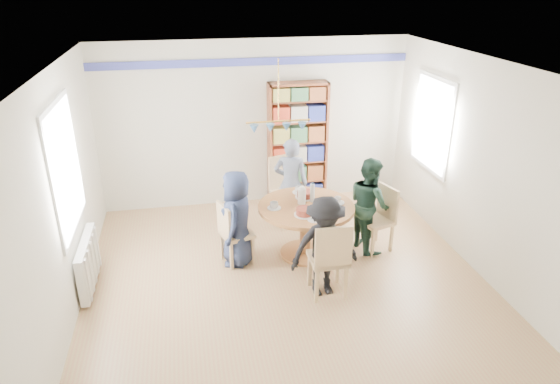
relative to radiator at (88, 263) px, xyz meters
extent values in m
plane|color=tan|center=(2.42, -0.30, -0.35)|extent=(5.00, 5.00, 0.00)
plane|color=white|center=(2.42, -0.30, 2.35)|extent=(5.00, 5.00, 0.00)
plane|color=silver|center=(2.42, 2.20, 1.00)|extent=(5.00, 0.00, 5.00)
plane|color=silver|center=(2.42, -2.80, 1.00)|extent=(5.00, 0.00, 5.00)
plane|color=silver|center=(-0.08, -0.30, 1.00)|extent=(0.00, 5.00, 5.00)
plane|color=silver|center=(4.92, -0.30, 1.00)|extent=(0.00, 5.00, 5.00)
cube|color=navy|center=(2.42, 2.18, 2.00)|extent=(5.00, 0.02, 0.12)
cube|color=white|center=(-0.07, 0.00, 1.25)|extent=(0.03, 1.32, 1.52)
cube|color=white|center=(-0.05, 0.00, 1.25)|extent=(0.01, 1.20, 1.40)
cube|color=white|center=(4.90, 1.00, 1.20)|extent=(0.03, 1.12, 1.42)
cube|color=white|center=(4.88, 1.00, 1.20)|extent=(0.01, 1.00, 1.30)
cylinder|color=gold|center=(2.42, 0.20, 1.98)|extent=(0.01, 0.01, 0.75)
cylinder|color=gold|center=(2.42, 0.20, 1.60)|extent=(0.80, 0.02, 0.02)
cone|color=#417AB6|center=(2.12, 0.20, 1.52)|extent=(0.11, 0.11, 0.10)
cone|color=#417AB6|center=(2.32, 0.20, 1.52)|extent=(0.11, 0.11, 0.10)
cone|color=#417AB6|center=(2.52, 0.20, 1.52)|extent=(0.11, 0.11, 0.10)
cone|color=#417AB6|center=(2.72, 0.20, 1.52)|extent=(0.11, 0.11, 0.10)
cube|color=silver|center=(0.00, 0.00, 0.00)|extent=(0.10, 1.00, 0.60)
cube|color=silver|center=(0.06, -0.40, 0.00)|extent=(0.02, 0.06, 0.56)
cube|color=silver|center=(0.06, -0.20, 0.00)|extent=(0.02, 0.06, 0.56)
cube|color=silver|center=(0.06, 0.00, 0.00)|extent=(0.02, 0.06, 0.56)
cube|color=silver|center=(0.06, 0.20, 0.00)|extent=(0.02, 0.06, 0.56)
cube|color=silver|center=(0.06, 0.40, 0.00)|extent=(0.02, 0.06, 0.56)
cylinder|color=brown|center=(2.81, 0.26, 0.37)|extent=(1.30, 1.30, 0.05)
cylinder|color=brown|center=(2.81, 0.26, 0.00)|extent=(0.16, 0.16, 0.70)
cylinder|color=brown|center=(2.81, 0.26, -0.33)|extent=(0.70, 0.70, 0.04)
cube|color=#D2AE81|center=(1.86, 0.26, 0.06)|extent=(0.49, 0.49, 0.05)
cube|color=#D2AE81|center=(1.69, 0.21, 0.29)|extent=(0.15, 0.38, 0.46)
cube|color=#D2AE81|center=(2.06, 0.16, -0.15)|extent=(0.05, 0.05, 0.40)
cube|color=#D2AE81|center=(1.96, 0.46, -0.15)|extent=(0.05, 0.05, 0.40)
cube|color=#D2AE81|center=(1.76, 0.06, -0.15)|extent=(0.05, 0.05, 0.40)
cube|color=#D2AE81|center=(1.66, 0.36, -0.15)|extent=(0.05, 0.05, 0.40)
cube|color=#D2AE81|center=(3.80, 0.21, 0.09)|extent=(0.51, 0.51, 0.05)
cube|color=#D2AE81|center=(3.98, 0.27, 0.33)|extent=(0.16, 0.40, 0.49)
cube|color=#D2AE81|center=(3.59, 0.32, -0.14)|extent=(0.05, 0.05, 0.42)
cube|color=#D2AE81|center=(3.69, 0.01, -0.14)|extent=(0.05, 0.05, 0.42)
cube|color=#D2AE81|center=(3.91, 0.42, -0.14)|extent=(0.05, 0.05, 0.42)
cube|color=#D2AE81|center=(4.01, 0.11, -0.14)|extent=(0.05, 0.05, 0.42)
cube|color=#D2AE81|center=(2.79, 1.25, 0.15)|extent=(0.59, 0.59, 0.06)
cube|color=#D2AE81|center=(2.72, 1.45, 0.43)|extent=(0.46, 0.18, 0.56)
cube|color=#D2AE81|center=(2.66, 1.01, -0.11)|extent=(0.06, 0.06, 0.48)
cube|color=#D2AE81|center=(3.02, 1.13, -0.11)|extent=(0.06, 0.06, 0.48)
cube|color=#D2AE81|center=(2.55, 1.37, -0.11)|extent=(0.06, 0.06, 0.48)
cube|color=#D2AE81|center=(2.91, 1.49, -0.11)|extent=(0.06, 0.06, 0.48)
cube|color=#D2AE81|center=(2.85, -0.67, 0.12)|extent=(0.45, 0.45, 0.05)
cube|color=#D2AE81|center=(2.85, -0.87, 0.38)|extent=(0.44, 0.05, 0.52)
cube|color=#D2AE81|center=(3.03, -0.50, -0.12)|extent=(0.04, 0.04, 0.45)
cube|color=#D2AE81|center=(2.68, -0.49, -0.12)|extent=(0.04, 0.04, 0.45)
cube|color=#D2AE81|center=(3.03, -0.85, -0.12)|extent=(0.04, 0.04, 0.45)
cube|color=#D2AE81|center=(2.67, -0.85, -0.12)|extent=(0.04, 0.04, 0.45)
imported|color=#1B223B|center=(1.87, 0.24, 0.31)|extent=(0.58, 0.73, 1.32)
imported|color=#183025|center=(3.71, 0.29, 0.32)|extent=(0.61, 0.73, 1.35)
imported|color=gray|center=(2.79, 1.15, 0.36)|extent=(0.59, 0.48, 1.41)
imported|color=black|center=(2.80, -0.67, 0.29)|extent=(0.86, 0.54, 1.28)
cube|color=brown|center=(2.63, 2.04, 0.67)|extent=(0.04, 0.29, 2.04)
cube|color=brown|center=(3.56, 2.04, 0.67)|extent=(0.04, 0.29, 2.04)
cube|color=brown|center=(3.09, 2.04, 1.67)|extent=(0.97, 0.29, 0.04)
cube|color=brown|center=(3.09, 2.04, -0.32)|extent=(0.97, 0.29, 0.06)
cube|color=brown|center=(3.09, 2.18, 0.67)|extent=(0.97, 0.02, 2.04)
cube|color=brown|center=(3.09, 2.04, 0.04)|extent=(0.91, 0.27, 0.02)
cube|color=brown|center=(3.09, 2.04, 0.38)|extent=(0.91, 0.27, 0.02)
cube|color=brown|center=(3.09, 2.04, 0.72)|extent=(0.91, 0.27, 0.02)
cube|color=brown|center=(3.09, 2.04, 1.06)|extent=(0.91, 0.27, 0.02)
cube|color=brown|center=(3.09, 2.04, 1.40)|extent=(0.91, 0.27, 0.02)
cube|color=#AC311A|center=(2.80, 2.02, -0.17)|extent=(0.27, 0.21, 0.25)
cube|color=beige|center=(3.09, 2.02, -0.17)|extent=(0.27, 0.21, 0.25)
cube|color=navy|center=(3.39, 2.02, -0.17)|extent=(0.27, 0.21, 0.25)
cube|color=#B4A948|center=(2.80, 2.02, 0.18)|extent=(0.27, 0.21, 0.25)
cube|color=#3C6C44|center=(3.09, 2.02, 0.18)|extent=(0.27, 0.21, 0.25)
cube|color=brown|center=(3.39, 2.02, 0.18)|extent=(0.27, 0.21, 0.25)
cube|color=#AC311A|center=(2.80, 2.02, 0.52)|extent=(0.27, 0.21, 0.25)
cube|color=beige|center=(3.09, 2.02, 0.52)|extent=(0.27, 0.21, 0.25)
cube|color=navy|center=(3.39, 2.02, 0.52)|extent=(0.27, 0.21, 0.25)
cube|color=#B4A948|center=(2.80, 2.02, 0.86)|extent=(0.27, 0.21, 0.25)
cube|color=#3C6C44|center=(3.09, 2.02, 0.86)|extent=(0.27, 0.21, 0.25)
cube|color=brown|center=(3.39, 2.02, 0.86)|extent=(0.27, 0.21, 0.25)
cube|color=#AC311A|center=(2.80, 2.02, 1.19)|extent=(0.27, 0.21, 0.25)
cube|color=beige|center=(3.09, 2.02, 1.19)|extent=(0.27, 0.21, 0.25)
cube|color=navy|center=(3.39, 2.02, 1.19)|extent=(0.27, 0.21, 0.25)
cube|color=#B4A948|center=(2.80, 2.02, 1.51)|extent=(0.27, 0.21, 0.21)
cube|color=#3C6C44|center=(3.09, 2.02, 1.51)|extent=(0.27, 0.21, 0.21)
cube|color=brown|center=(3.39, 2.02, 1.51)|extent=(0.27, 0.21, 0.21)
cylinder|color=white|center=(2.76, 0.33, 0.51)|extent=(0.11, 0.11, 0.22)
sphere|color=white|center=(2.76, 0.33, 0.62)|extent=(0.08, 0.08, 0.08)
cylinder|color=silver|center=(2.92, 0.37, 0.53)|extent=(0.06, 0.06, 0.26)
cylinder|color=#417AB6|center=(2.92, 0.37, 0.66)|extent=(0.03, 0.03, 0.03)
cylinder|color=white|center=(2.85, 0.52, 0.41)|extent=(0.27, 0.27, 0.01)
cylinder|color=maroon|center=(2.85, 0.52, 0.45)|extent=(0.22, 0.22, 0.08)
cylinder|color=white|center=(2.72, -0.01, 0.41)|extent=(0.27, 0.27, 0.01)
cylinder|color=maroon|center=(2.72, -0.01, 0.45)|extent=(0.22, 0.22, 0.08)
cylinder|color=white|center=(2.37, 0.26, 0.40)|extent=(0.18, 0.18, 0.01)
imported|color=white|center=(2.37, 0.26, 0.44)|extent=(0.11, 0.11, 0.09)
cylinder|color=white|center=(3.25, 0.26, 0.40)|extent=(0.18, 0.18, 0.01)
imported|color=white|center=(3.25, 0.26, 0.44)|extent=(0.09, 0.09, 0.08)
cylinder|color=white|center=(2.81, 0.70, 0.40)|extent=(0.18, 0.18, 0.01)
imported|color=white|center=(2.81, 0.70, 0.44)|extent=(0.11, 0.11, 0.09)
cylinder|color=white|center=(2.81, -0.18, 0.40)|extent=(0.18, 0.18, 0.01)
imported|color=white|center=(2.81, -0.18, 0.44)|extent=(0.09, 0.09, 0.08)
camera|label=1|loc=(1.29, -5.60, 3.26)|focal=32.00mm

